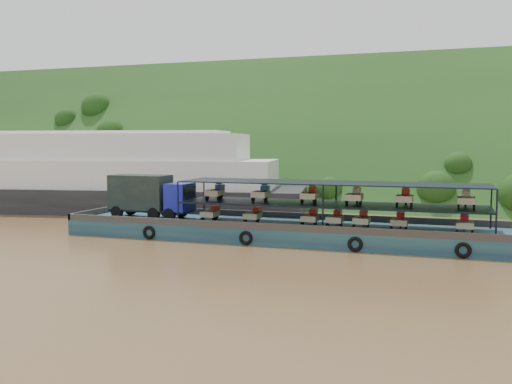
% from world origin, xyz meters
% --- Properties ---
extents(ground, '(160.00, 160.00, 0.00)m').
position_xyz_m(ground, '(0.00, 0.00, 0.00)').
color(ground, brown).
rests_on(ground, ground).
extents(hillside, '(140.00, 39.60, 39.60)m').
position_xyz_m(hillside, '(0.00, 36.00, 0.00)').
color(hillside, '#173613').
rests_on(hillside, ground).
extents(cargo_barge, '(35.00, 7.18, 4.80)m').
position_xyz_m(cargo_barge, '(0.85, -1.81, 1.20)').
color(cargo_barge, '#122942').
rests_on(cargo_barge, ground).
extents(passenger_ferry, '(44.67, 18.30, 8.80)m').
position_xyz_m(passenger_ferry, '(-21.87, 10.65, 3.81)').
color(passenger_ferry, black).
rests_on(passenger_ferry, ground).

